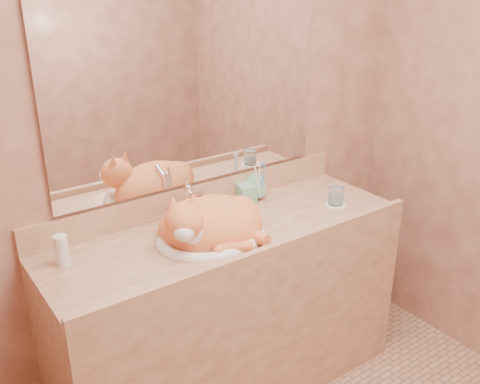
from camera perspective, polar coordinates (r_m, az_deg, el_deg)
wall_back at (r=2.36m, az=-5.07°, el=7.18°), size 2.40×0.02×2.50m
vanity_counter at (r=2.51m, az=-1.12°, el=-12.71°), size 1.60×0.55×0.85m
mirror at (r=2.32m, az=-5.03°, el=10.45°), size 1.30×0.02×0.80m
sink_basin at (r=2.19m, az=-3.08°, el=-3.20°), size 0.47×0.39×0.15m
faucet at (r=2.32m, az=-5.47°, el=-1.13°), size 0.09×0.14×0.19m
cat at (r=2.19m, az=-3.42°, el=-3.17°), size 0.55×0.50×0.24m
soap_dispenser at (r=2.50m, az=1.08°, el=0.63°), size 0.10×0.10×0.18m
toothbrush_cup at (r=2.53m, az=2.13°, el=-0.06°), size 0.14×0.14×0.10m
toothbrushes at (r=2.50m, az=2.15°, el=1.47°), size 0.03×0.03×0.20m
saucer at (r=2.55m, az=10.14°, el=-1.35°), size 0.10×0.10×0.01m
water_glass at (r=2.53m, az=10.21°, el=-0.39°), size 0.07×0.07×0.08m
lotion_bottle at (r=2.11m, az=-18.50°, el=-5.96°), size 0.05×0.05×0.12m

